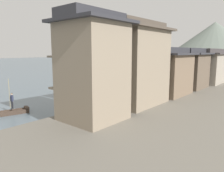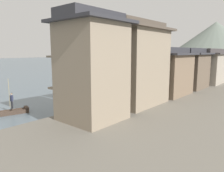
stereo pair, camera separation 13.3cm
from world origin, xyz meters
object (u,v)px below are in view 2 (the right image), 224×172
Objects in this scene: boat_moored_far at (112,99)px; house_waterfront_end at (216,64)px; house_waterfront_second at (138,64)px; mooring_post_dock_near at (86,104)px; boat_foreground_poled at (0,114)px; house_waterfront_nearest at (92,68)px; boatman_person at (12,99)px; boat_moored_nearest at (129,86)px; boat_moored_second at (177,84)px; house_waterfront_tall at (169,72)px; boat_moored_third at (176,76)px; house_waterfront_narrow at (190,69)px; mooring_post_dock_mid at (140,91)px; house_waterfront_far at (206,66)px.

house_waterfront_end is (5.10, 27.26, 3.48)m from boat_moored_far.
boat_moored_far is 7.20m from house_waterfront_second.
mooring_post_dock_near is (2.37, -6.79, 0.90)m from boat_moored_far.
house_waterfront_nearest reaches higher than boat_foreground_poled.
boat_moored_nearest is at bearing 92.56° from boatman_person.
boat_foreground_poled is at bearing -98.43° from boat_moored_second.
boat_moored_second is at bearing 102.30° from house_waterfront_second.
mooring_post_dock_near is at bearing -103.13° from house_waterfront_tall.
boatman_person is 13.39m from house_waterfront_second.
boat_moored_third is at bearing 104.63° from house_waterfront_nearest.
house_waterfront_narrow is 10.27m from mooring_post_dock_mid.
boat_moored_third is (-1.01, 42.93, -0.07)m from boat_foreground_poled.
house_waterfront_tall is (10.17, -25.14, 3.56)m from boat_moored_third.
house_waterfront_narrow and house_waterfront_far have the same top height.
boat_moored_nearest reaches higher than boat_moored_third.
house_waterfront_end is 8.99× the size of mooring_post_dock_near.
boatman_person is 3.64× the size of mooring_post_dock_mid.
boatman_person reaches higher than boat_foreground_poled.
boat_moored_far is (3.67, 11.36, -1.39)m from boatman_person.
house_waterfront_second is 10.38× the size of mooring_post_dock_near.
boat_moored_nearest is at bearing 128.92° from house_waterfront_second.
boat_moored_far is (-0.63, -18.58, 0.03)m from boat_moored_second.
house_waterfront_narrow is 7.93× the size of mooring_post_dock_near.
boat_moored_nearest is (-0.67, 22.69, -0.07)m from boat_foreground_poled.
house_waterfront_second is 14.32m from house_waterfront_narrow.
mooring_post_dock_near is (1.74, -25.36, 0.93)m from boat_moored_second.
boat_moored_second is at bearing 81.82° from boatman_person.
house_waterfront_end is at bearing -17.68° from boat_moored_third.
mooring_post_dock_mid is at bearing 119.74° from house_waterfront_second.
house_waterfront_nearest reaches higher than boatman_person.
boatman_person is 15.52m from mooring_post_dock_mid.
mooring_post_dock_near is at bearing -90.00° from mooring_post_dock_mid.
boat_moored_nearest is 0.66× the size of house_waterfront_end.
boat_foreground_poled is 11.06m from house_waterfront_nearest.
boat_foreground_poled is 14.78m from house_waterfront_second.
boat_moored_second is 4.43× the size of mooring_post_dock_near.
boat_foreground_poled is 1.78× the size of boatman_person.
boatman_person is 7.59m from mooring_post_dock_near.
house_waterfront_nearest is 10.46× the size of mooring_post_dock_mid.
mooring_post_dock_near is at bearing 41.86° from boat_foreground_poled.
mooring_post_dock_mid is (-2.74, -24.32, -2.58)m from house_waterfront_end.
boat_moored_second is 13.15m from boat_moored_third.
boatman_person is at bearing -87.44° from boat_moored_nearest.
house_waterfront_end is (-0.13, 35.93, -1.32)m from house_waterfront_nearest.
house_waterfront_narrow reaches higher than boat_moored_nearest.
house_waterfront_second reaches higher than boat_moored_second.
house_waterfront_narrow is 0.93× the size of house_waterfront_far.
boatman_person is 0.82× the size of boat_moored_second.
mooring_post_dock_mid is at bearing -75.06° from boat_moored_third.
mooring_post_dock_near is at bearing -78.85° from boat_moored_third.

